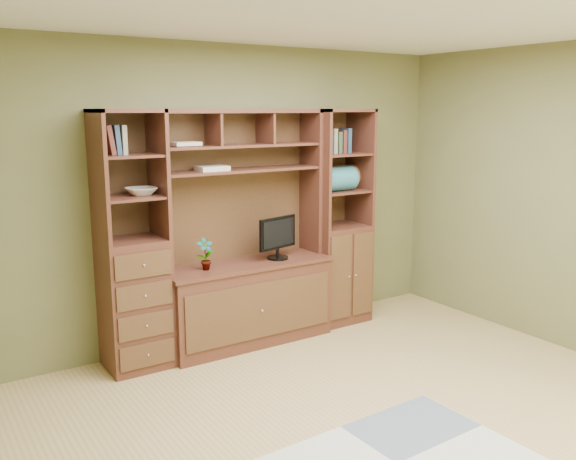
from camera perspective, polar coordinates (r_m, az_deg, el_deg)
room at (r=3.83m, az=8.85°, el=-0.13°), size 4.60×4.10×2.64m
center_hutch at (r=5.28m, az=-3.91°, el=0.06°), size 1.54×0.53×2.05m
left_tower at (r=4.92m, az=-14.37°, el=-1.10°), size 0.50×0.45×2.05m
right_tower at (r=5.87m, az=4.67°, el=1.18°), size 0.55×0.45×2.05m
monitor at (r=5.40m, az=-0.98°, el=-0.02°), size 0.46×0.29×0.52m
orchid at (r=5.10m, az=-7.74°, el=-2.25°), size 0.14×0.10×0.27m
magazines at (r=5.15m, az=-7.11°, el=5.75°), size 0.25×0.18×0.04m
bowl at (r=4.88m, az=-13.59°, el=3.54°), size 0.24×0.24×0.06m
blanket_teal at (r=5.73m, az=4.41°, el=4.77°), size 0.39×0.23×0.23m
blanket_red at (r=5.90m, az=4.61°, el=4.94°), size 0.40×0.22×0.22m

